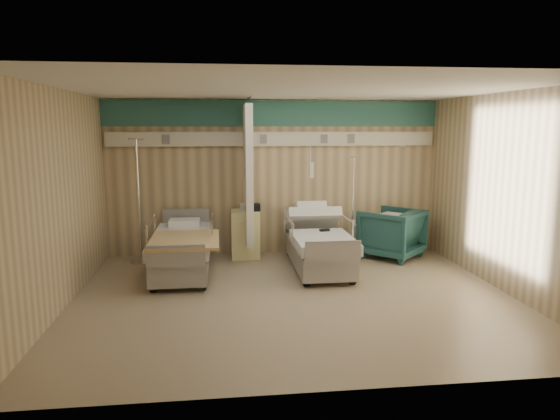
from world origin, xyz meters
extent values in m
cube|color=#85715C|center=(0.00, 0.00, 0.00)|extent=(6.00, 5.00, 0.00)
cube|color=tan|center=(0.00, 2.50, 1.40)|extent=(6.00, 0.04, 2.80)
cube|color=tan|center=(0.00, -2.50, 1.40)|extent=(6.00, 0.04, 2.80)
cube|color=tan|center=(-3.00, 0.00, 1.40)|extent=(0.04, 5.00, 2.80)
cube|color=tan|center=(3.00, 0.00, 1.40)|extent=(0.04, 5.00, 2.80)
cube|color=silver|center=(0.00, 0.00, 2.80)|extent=(6.00, 5.00, 0.04)
cube|color=#2B6660|center=(0.00, 2.48, 2.55)|extent=(6.00, 0.04, 0.45)
cube|color=beige|center=(0.00, 2.45, 2.10)|extent=(5.88, 0.08, 0.25)
cylinder|color=silver|center=(-0.50, 1.60, 2.76)|extent=(0.03, 1.80, 0.03)
cube|color=silver|center=(-0.50, 1.95, 1.51)|extent=(0.12, 0.90, 2.35)
cube|color=#F0E596|center=(-0.55, 2.20, 0.42)|extent=(0.50, 0.48, 0.85)
imported|color=#1B4545|center=(2.05, 1.90, 0.44)|extent=(1.35, 1.35, 0.88)
cube|color=white|center=(2.05, 1.86, 0.92)|extent=(0.83, 0.83, 0.07)
cylinder|color=silver|center=(1.35, 2.02, 0.01)|extent=(0.32, 0.32, 0.03)
cylinder|color=silver|center=(1.35, 2.02, 0.90)|extent=(0.03, 0.03, 1.80)
cylinder|color=silver|center=(1.35, 2.02, 1.80)|extent=(0.22, 0.03, 0.03)
cylinder|color=silver|center=(-2.35, 2.05, 0.02)|extent=(0.38, 0.38, 0.03)
cylinder|color=silver|center=(-2.35, 2.05, 1.06)|extent=(0.03, 0.03, 2.12)
cylinder|color=silver|center=(-2.35, 2.05, 2.12)|extent=(0.25, 0.03, 0.03)
cube|color=black|center=(0.71, 1.32, 0.65)|extent=(0.17, 0.10, 0.04)
cube|color=tan|center=(-1.52, 0.84, 0.65)|extent=(1.02, 1.28, 0.04)
cube|color=black|center=(-0.42, 2.13, 0.92)|extent=(0.27, 0.19, 0.13)
cylinder|color=white|center=(-0.60, 2.20, 0.91)|extent=(0.09, 0.09, 0.12)
camera|label=1|loc=(-0.96, -6.52, 2.32)|focal=32.00mm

